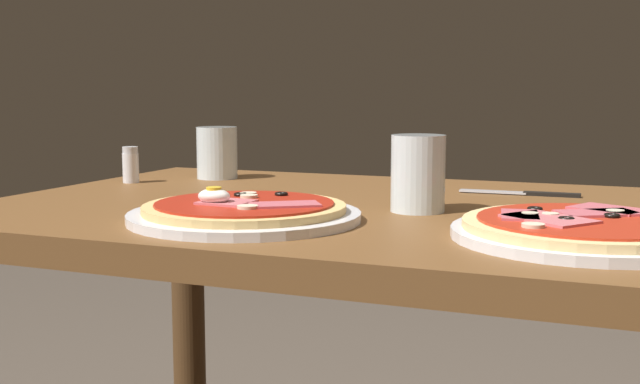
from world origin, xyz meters
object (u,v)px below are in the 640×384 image
Objects in this scene: dining_table at (408,283)px; pizza_foreground at (244,212)px; knife at (528,193)px; water_glass_near at (418,178)px; salt_shaker at (131,165)px; water_glass_far at (217,156)px; pizza_across_left at (586,229)px.

pizza_foreground is (-0.17, -0.19, 0.13)m from dining_table.
pizza_foreground is 1.59× the size of knife.
water_glass_near is at bearing 40.29° from pizza_foreground.
pizza_foreground is at bearing -37.54° from salt_shaker.
water_glass_far is (-0.45, 0.23, 0.16)m from dining_table.
water_glass_near is 1.09× the size of water_glass_far.
pizza_foreground is 2.84× the size of water_glass_near.
pizza_across_left is at bearing -18.23° from salt_shaker.
pizza_across_left is 0.27m from water_glass_near.
pizza_foreground is 0.49m from salt_shaker.
water_glass_near is 0.60m from salt_shaker.
salt_shaker is (-0.71, -0.10, 0.03)m from knife.
dining_table is 0.17m from water_glass_near.
knife is 0.72m from salt_shaker.
knife is (-0.11, 0.37, -0.01)m from pizza_across_left.
pizza_across_left is at bearing -29.05° from water_glass_far.
knife is (0.12, 0.24, -0.05)m from water_glass_near.
salt_shaker reaches higher than pizza_across_left.
dining_table is 4.13× the size of pizza_foreground.
water_glass_far reaches higher than knife.
pizza_across_left is at bearing -32.58° from dining_table.
water_glass_far is at bearing 153.08° from dining_table.
dining_table is 19.10× the size of salt_shaker.
dining_table is 0.33m from pizza_across_left.
knife reaches higher than dining_table.
water_glass_near is at bearing -117.56° from knife.
pizza_foreground is at bearing -56.77° from water_glass_far.
pizza_across_left is at bearing 4.04° from pizza_foreground.
pizza_foreground is at bearing -139.71° from water_glass_near.
water_glass_far is at bearing 177.77° from knife.
water_glass_far reaches higher than pizza_foreground.
water_glass_near reaches higher than dining_table.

